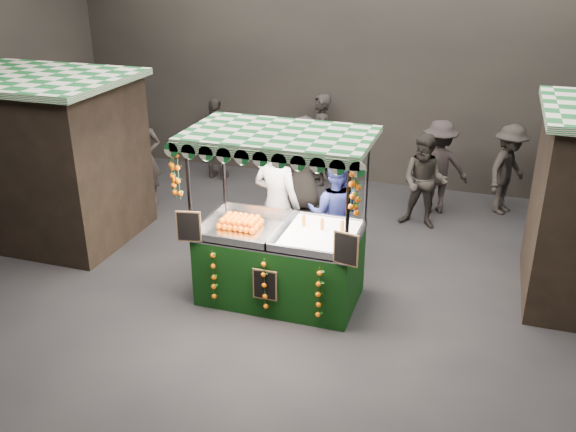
% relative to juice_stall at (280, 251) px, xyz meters
% --- Properties ---
extents(ground, '(12.00, 12.00, 0.00)m').
position_rel_juice_stall_xyz_m(ground, '(0.11, -0.15, -0.72)').
color(ground, black).
rests_on(ground, ground).
extents(market_hall, '(12.10, 10.10, 5.05)m').
position_rel_juice_stall_xyz_m(market_hall, '(0.11, -0.15, 2.67)').
color(market_hall, black).
rests_on(market_hall, ground).
extents(neighbour_stall_left, '(3.00, 2.20, 2.60)m').
position_rel_juice_stall_xyz_m(neighbour_stall_left, '(-4.29, 0.85, 0.59)').
color(neighbour_stall_left, black).
rests_on(neighbour_stall_left, ground).
extents(juice_stall, '(2.39, 1.41, 2.32)m').
position_rel_juice_stall_xyz_m(juice_stall, '(0.00, 0.00, 0.00)').
color(juice_stall, black).
rests_on(juice_stall, ground).
extents(vendor_grey, '(0.81, 0.62, 1.99)m').
position_rel_juice_stall_xyz_m(vendor_grey, '(-0.34, 0.85, 0.28)').
color(vendor_grey, gray).
rests_on(vendor_grey, ground).
extents(vendor_blue, '(0.89, 0.72, 1.70)m').
position_rel_juice_stall_xyz_m(vendor_blue, '(0.46, 1.10, 0.13)').
color(vendor_blue, navy).
rests_on(vendor_blue, ground).
extents(shopper_0, '(0.73, 0.59, 1.75)m').
position_rel_juice_stall_xyz_m(shopper_0, '(-3.44, 2.48, 0.16)').
color(shopper_0, '#2B2623').
rests_on(shopper_0, ground).
extents(shopper_1, '(0.85, 0.70, 1.60)m').
position_rel_juice_stall_xyz_m(shopper_1, '(1.50, 2.99, 0.08)').
color(shopper_1, black).
rests_on(shopper_1, ground).
extents(shopper_2, '(0.98, 0.45, 1.65)m').
position_rel_juice_stall_xyz_m(shopper_2, '(-2.73, 4.10, 0.11)').
color(shopper_2, '#2A2522').
rests_on(shopper_2, ground).
extents(shopper_3, '(1.00, 1.19, 1.60)m').
position_rel_juice_stall_xyz_m(shopper_3, '(2.81, 4.04, 0.08)').
color(shopper_3, black).
rests_on(shopper_3, ground).
extents(shopper_4, '(0.84, 0.55, 1.69)m').
position_rel_juice_stall_xyz_m(shopper_4, '(-0.64, 3.14, 0.13)').
color(shopper_4, '#2A2522').
rests_on(shopper_4, ground).
extents(shopper_6, '(0.64, 0.76, 1.78)m').
position_rel_juice_stall_xyz_m(shopper_6, '(-0.69, 4.45, 0.18)').
color(shopper_6, black).
rests_on(shopper_6, ground).
extents(shopper_7, '(1.19, 0.86, 1.66)m').
position_rel_juice_stall_xyz_m(shopper_7, '(1.65, 3.72, 0.11)').
color(shopper_7, black).
rests_on(shopper_7, ground).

